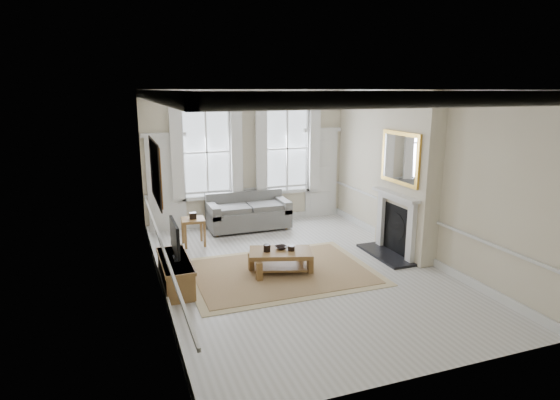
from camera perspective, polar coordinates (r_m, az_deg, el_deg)
name	(u,v)px	position (r m, az deg, el deg)	size (l,w,h in m)	color
floor	(301,272)	(9.06, 2.55, -8.71)	(7.20, 7.20, 0.00)	#B7B5AD
ceiling	(303,89)	(8.39, 2.80, 13.34)	(7.20, 7.20, 0.00)	white
back_wall	(247,158)	(11.92, -3.99, 5.15)	(5.20, 5.20, 0.00)	beige
left_wall	(156,195)	(7.96, -14.91, 0.55)	(7.20, 7.20, 0.00)	beige
right_wall	(421,176)	(9.84, 16.81, 2.84)	(7.20, 7.20, 0.00)	beige
window_left	(206,152)	(11.60, -8.96, 5.79)	(1.26, 0.20, 2.20)	#B2BCC6
window_right	(287,148)	(12.17, 0.84, 6.30)	(1.26, 0.20, 2.20)	#B2BCC6
door_left	(166,185)	(11.59, -13.69, 1.80)	(0.90, 0.08, 2.30)	silver
door_right	(321,175)	(12.68, 5.05, 3.11)	(0.90, 0.08, 2.30)	silver
painting	(155,171)	(8.19, -14.97, 3.40)	(0.05, 1.66, 1.06)	#A6611C
chimney_breast	(408,175)	(9.90, 15.31, 3.00)	(0.35, 1.70, 3.38)	beige
hearth	(385,255)	(10.09, 12.74, -6.51)	(0.55, 1.50, 0.05)	black
fireplace	(396,221)	(9.99, 13.91, -2.53)	(0.21, 1.45, 1.33)	silver
mirror	(400,158)	(9.72, 14.40, 4.96)	(0.06, 1.26, 1.06)	gold
sofa	(248,214)	(11.68, -3.95, -1.69)	(1.98, 0.96, 0.89)	slate
side_table	(193,224)	(10.55, -10.55, -2.85)	(0.54, 0.54, 0.61)	brown
rug	(280,272)	(9.00, 0.05, -8.76)	(3.50, 2.60, 0.02)	#92774B
coffee_table	(280,255)	(8.88, 0.05, -6.70)	(1.31, 0.99, 0.44)	brown
ceramic_pot_a	(267,248)	(8.79, -1.60, -5.88)	(0.13, 0.13, 0.13)	black
ceramic_pot_b	(291,248)	(8.85, 1.39, -5.87)	(0.13, 0.13, 0.10)	black
bowl	(281,247)	(8.94, 0.14, -5.81)	(0.23, 0.23, 0.06)	black
tv_stand	(176,273)	(8.50, -12.62, -8.70)	(0.46, 1.44, 0.52)	brown
tv	(175,238)	(8.28, -12.69, -4.49)	(0.08, 0.90, 0.68)	black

